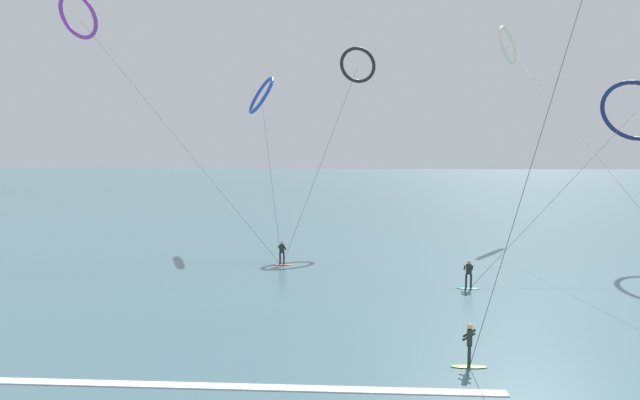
{
  "coord_description": "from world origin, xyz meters",
  "views": [
    {
      "loc": [
        1.78,
        -9.12,
        8.46
      ],
      "look_at": [
        0.0,
        23.6,
        5.44
      ],
      "focal_mm": 32.67,
      "sensor_mm": 36.0,
      "label": 1
    }
  ],
  "objects_px": {
    "kite_charcoal": "(358,65)",
    "kite_cobalt": "(261,95)",
    "kite_ivory": "(508,45)",
    "surfer_coral": "(282,255)",
    "kite_navy": "(635,111)",
    "surfer_lime": "(469,348)",
    "kite_violet": "(78,16)",
    "surfer_teal": "(469,276)"
  },
  "relations": [
    {
      "from": "kite_charcoal",
      "to": "kite_ivory",
      "type": "relative_size",
      "value": 0.36
    },
    {
      "from": "surfer_lime",
      "to": "surfer_coral",
      "type": "bearing_deg",
      "value": 40.16
    },
    {
      "from": "kite_charcoal",
      "to": "kite_cobalt",
      "type": "height_order",
      "value": "kite_charcoal"
    },
    {
      "from": "kite_cobalt",
      "to": "kite_ivory",
      "type": "bearing_deg",
      "value": 89.2
    },
    {
      "from": "surfer_teal",
      "to": "kite_navy",
      "type": "relative_size",
      "value": 0.1
    },
    {
      "from": "kite_charcoal",
      "to": "kite_cobalt",
      "type": "distance_m",
      "value": 9.75
    },
    {
      "from": "surfer_teal",
      "to": "surfer_coral",
      "type": "height_order",
      "value": "same"
    },
    {
      "from": "kite_violet",
      "to": "kite_cobalt",
      "type": "xyz_separation_m",
      "value": [
        16.75,
        0.87,
        -7.23
      ]
    },
    {
      "from": "surfer_teal",
      "to": "kite_charcoal",
      "type": "height_order",
      "value": "kite_charcoal"
    },
    {
      "from": "kite_charcoal",
      "to": "kite_cobalt",
      "type": "xyz_separation_m",
      "value": [
        -8.96,
        -2.37,
        -3.04
      ]
    },
    {
      "from": "surfer_teal",
      "to": "kite_ivory",
      "type": "distance_m",
      "value": 37.53
    },
    {
      "from": "kite_ivory",
      "to": "kite_navy",
      "type": "xyz_separation_m",
      "value": [
        4.57,
        -19.49,
        -8.27
      ]
    },
    {
      "from": "surfer_teal",
      "to": "kite_cobalt",
      "type": "bearing_deg",
      "value": 133.64
    },
    {
      "from": "kite_navy",
      "to": "surfer_coral",
      "type": "bearing_deg",
      "value": 59.75
    },
    {
      "from": "kite_cobalt",
      "to": "kite_navy",
      "type": "relative_size",
      "value": 0.94
    },
    {
      "from": "kite_cobalt",
      "to": "kite_navy",
      "type": "distance_m",
      "value": 31.13
    },
    {
      "from": "surfer_teal",
      "to": "kite_navy",
      "type": "bearing_deg",
      "value": 44.87
    },
    {
      "from": "kite_violet",
      "to": "kite_cobalt",
      "type": "bearing_deg",
      "value": -151.47
    },
    {
      "from": "surfer_lime",
      "to": "kite_ivory",
      "type": "distance_m",
      "value": 48.91
    },
    {
      "from": "kite_violet",
      "to": "kite_ivory",
      "type": "height_order",
      "value": "kite_violet"
    },
    {
      "from": "surfer_coral",
      "to": "kite_navy",
      "type": "bearing_deg",
      "value": 21.47
    },
    {
      "from": "kite_charcoal",
      "to": "kite_ivory",
      "type": "height_order",
      "value": "kite_ivory"
    },
    {
      "from": "surfer_teal",
      "to": "kite_charcoal",
      "type": "xyz_separation_m",
      "value": [
        -6.4,
        22.49,
        15.4
      ]
    },
    {
      "from": "surfer_teal",
      "to": "kite_violet",
      "type": "xyz_separation_m",
      "value": [
        -32.11,
        19.25,
        19.59
      ]
    },
    {
      "from": "surfer_teal",
      "to": "kite_charcoal",
      "type": "relative_size",
      "value": 0.09
    },
    {
      "from": "surfer_lime",
      "to": "kite_violet",
      "type": "relative_size",
      "value": 0.07
    },
    {
      "from": "kite_ivory",
      "to": "kite_violet",
      "type": "bearing_deg",
      "value": 140.75
    },
    {
      "from": "surfer_coral",
      "to": "kite_cobalt",
      "type": "xyz_separation_m",
      "value": [
        -3.53,
        13.92,
        12.36
      ]
    },
    {
      "from": "kite_ivory",
      "to": "surfer_lime",
      "type": "bearing_deg",
      "value": -160.81
    },
    {
      "from": "surfer_lime",
      "to": "kite_navy",
      "type": "relative_size",
      "value": 0.1
    },
    {
      "from": "surfer_lime",
      "to": "kite_cobalt",
      "type": "height_order",
      "value": "kite_cobalt"
    },
    {
      "from": "surfer_teal",
      "to": "kite_cobalt",
      "type": "relative_size",
      "value": 0.1
    },
    {
      "from": "kite_charcoal",
      "to": "kite_navy",
      "type": "height_order",
      "value": "kite_charcoal"
    },
    {
      "from": "kite_charcoal",
      "to": "kite_navy",
      "type": "xyz_separation_m",
      "value": [
        20.9,
        -10.91,
        -5.1
      ]
    },
    {
      "from": "surfer_teal",
      "to": "kite_navy",
      "type": "xyz_separation_m",
      "value": [
        14.5,
        11.58,
        10.3
      ]
    },
    {
      "from": "kite_charcoal",
      "to": "kite_ivory",
      "type": "distance_m",
      "value": 18.72
    },
    {
      "from": "surfer_lime",
      "to": "kite_violet",
      "type": "bearing_deg",
      "value": 56.52
    },
    {
      "from": "kite_cobalt",
      "to": "kite_navy",
      "type": "bearing_deg",
      "value": 49.82
    },
    {
      "from": "surfer_coral",
      "to": "kite_charcoal",
      "type": "xyz_separation_m",
      "value": [
        5.43,
        16.29,
        15.4
      ]
    },
    {
      "from": "surfer_teal",
      "to": "kite_violet",
      "type": "relative_size",
      "value": 0.07
    },
    {
      "from": "surfer_coral",
      "to": "kite_ivory",
      "type": "height_order",
      "value": "kite_ivory"
    },
    {
      "from": "surfer_lime",
      "to": "surfer_coral",
      "type": "xyz_separation_m",
      "value": [
        -9.4,
        18.65,
        0.0
      ]
    }
  ]
}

